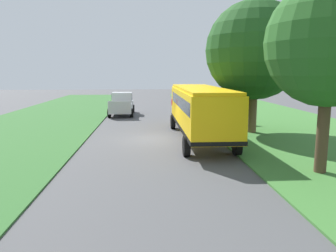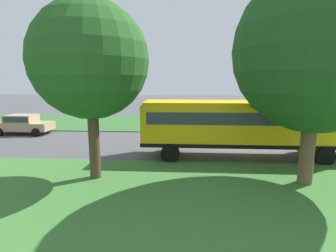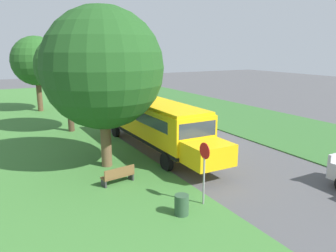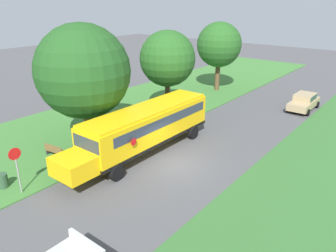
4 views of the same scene
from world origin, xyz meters
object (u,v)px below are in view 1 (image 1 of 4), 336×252
oak_tree_roadside_mid (331,44)px  park_bench (245,121)px  pickup_truck (122,103)px  stop_sign (205,100)px  oak_tree_beside_bus (255,51)px  trash_bin (218,114)px  school_bus (199,108)px

oak_tree_roadside_mid → park_bench: oak_tree_roadside_mid is taller
pickup_truck → stop_sign: 8.42m
oak_tree_beside_bus → park_bench: oak_tree_beside_bus is taller
oak_tree_beside_bus → trash_bin: (0.80, -6.60, -4.93)m
oak_tree_roadside_mid → trash_bin: size_ratio=8.39×
oak_tree_beside_bus → trash_bin: bearing=-83.1°
oak_tree_roadside_mid → park_bench: (-0.41, -11.60, -4.61)m
pickup_truck → trash_bin: pickup_truck is taller
park_bench → trash_bin: size_ratio=1.84×
oak_tree_beside_bus → stop_sign: oak_tree_beside_bus is taller
pickup_truck → oak_tree_roadside_mid: (-9.25, 19.49, 4.01)m
school_bus → park_bench: (-4.17, -4.40, -1.45)m
pickup_truck → park_bench: (-9.66, 7.89, -0.60)m
oak_tree_roadside_mid → trash_bin: 16.37m
oak_tree_roadside_mid → trash_bin: bearing=-87.5°
school_bus → oak_tree_roadside_mid: oak_tree_roadside_mid is taller
oak_tree_roadside_mid → school_bus: bearing=-62.4°
trash_bin → oak_tree_beside_bus: bearing=96.9°
school_bus → oak_tree_roadside_mid: size_ratio=1.64×
oak_tree_beside_bus → oak_tree_roadside_mid: bearing=89.2°
oak_tree_roadside_mid → park_bench: size_ratio=4.56×
stop_sign → trash_bin: 1.85m
park_bench → pickup_truck: bearing=-39.2°
school_bus → trash_bin: school_bus is taller
pickup_truck → oak_tree_roadside_mid: size_ratio=0.72×
stop_sign → park_bench: (-2.36, 3.74, -1.26)m
oak_tree_beside_bus → school_bus: bearing=25.8°
oak_tree_beside_bus → stop_sign: (2.08, -6.25, -3.65)m
stop_sign → pickup_truck: bearing=-29.6°
trash_bin → oak_tree_roadside_mid: bearing=92.5°
oak_tree_beside_bus → trash_bin: oak_tree_beside_bus is taller
oak_tree_roadside_mid → oak_tree_beside_bus: bearing=-90.8°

